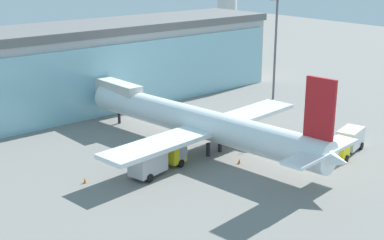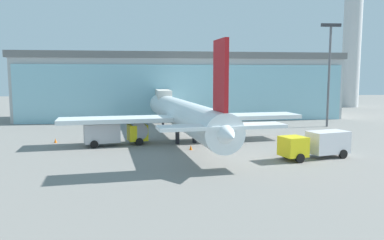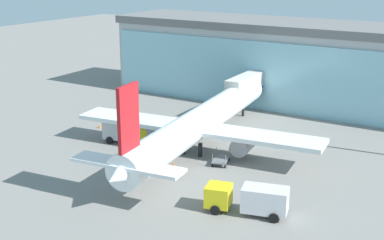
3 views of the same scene
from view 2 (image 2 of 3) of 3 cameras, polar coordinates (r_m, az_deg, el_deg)
ground at (r=38.86m, az=0.97°, el=-5.41°), size 240.00×240.00×0.00m
terminal_building at (r=73.72m, az=-1.60°, el=5.22°), size 61.97×16.93×12.53m
jet_bridge at (r=65.40m, az=-4.57°, el=3.48°), size 3.22×14.48×5.89m
control_tower at (r=109.88m, az=23.32°, el=13.55°), size 8.58×8.58×37.65m
apron_light_mast at (r=64.24m, az=20.21°, el=7.85°), size 3.20×0.40×16.42m
airplane at (r=47.27m, az=-1.48°, el=0.82°), size 30.17×39.10×11.25m
catering_truck at (r=45.15m, az=-11.86°, el=-1.96°), size 7.62×4.04×2.65m
fuel_truck at (r=39.27m, az=18.49°, el=-3.45°), size 7.62×4.27×2.65m
baggage_cart at (r=45.68m, az=4.32°, el=-2.96°), size 2.45×3.18×1.50m
safety_cone_nose at (r=41.70m, az=-0.18°, el=-4.19°), size 0.36×0.36×0.55m
safety_cone_wingtip at (r=49.00m, az=-20.09°, el=-2.97°), size 0.36×0.36×0.55m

